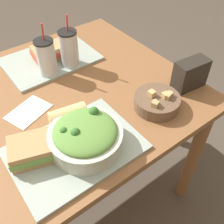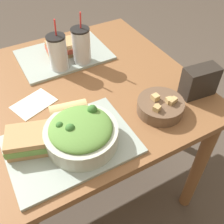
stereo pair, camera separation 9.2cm
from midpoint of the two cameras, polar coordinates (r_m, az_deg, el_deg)
The scene contains 13 objects.
ground_plane at distance 1.66m, azimuth -7.20°, elevation -15.92°, with size 12.00×12.00×0.00m, color #4C4238.
dining_table at distance 1.16m, azimuth -9.98°, elevation -0.23°, with size 1.20×0.93×0.74m.
tray_near at distance 0.89m, azimuth -5.95°, elevation -7.23°, with size 0.42×0.30×0.01m.
tray_far at distance 1.31m, azimuth -8.41°, elevation 12.11°, with size 0.42×0.30×0.01m.
salad_bowl at distance 0.85m, azimuth -3.67°, elevation -4.68°, with size 0.24×0.24×0.10m.
soup_bowl at distance 1.01m, azimuth 13.08°, elevation 1.18°, with size 0.18×0.18×0.07m.
sandwich_near at distance 0.88m, azimuth -14.52°, elevation -6.12°, with size 0.18×0.15×0.06m.
baguette_near at distance 0.94m, azimuth -6.46°, elevation -0.08°, with size 0.14×0.09×0.07m.
sandwich_far at distance 1.29m, azimuth -8.67°, elevation 13.51°, with size 0.15×0.11×0.06m.
drink_cup_dark at distance 1.17m, azimuth -9.42°, elevation 12.36°, with size 0.08×0.08×0.23m.
drink_cup_red at distance 1.21m, azimuth -4.44°, elevation 13.94°, with size 0.08×0.08×0.24m.
chip_bag at distance 1.11m, azimuth 20.82°, elevation 6.15°, with size 0.15×0.08×0.12m.
napkin_folded at distance 1.06m, azimuth -14.32°, elevation 1.64°, with size 0.18×0.16×0.00m.
Camera 2 is at (-0.18, -0.83, 1.44)m, focal length 42.00 mm.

